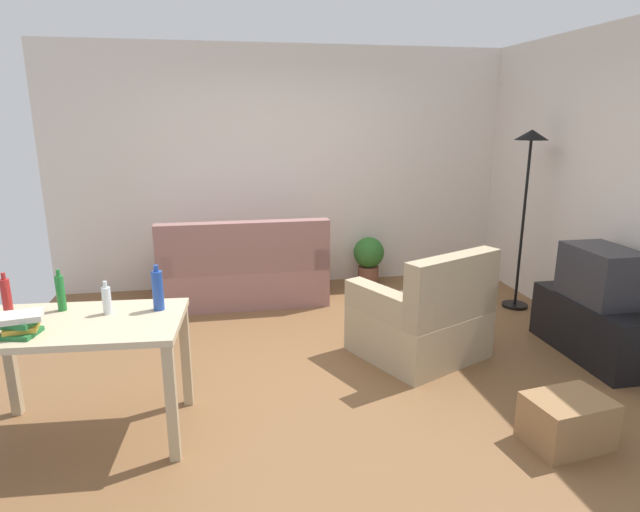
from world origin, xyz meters
name	(u,v)px	position (x,y,z in m)	size (l,w,h in m)	color
ground_plane	(319,362)	(0.00, 0.00, -0.01)	(5.20, 4.40, 0.02)	brown
wall_rear	(285,169)	(0.00, 2.20, 1.35)	(5.20, 0.10, 2.70)	silver
wall_right	(624,188)	(2.60, 0.00, 1.35)	(0.10, 4.40, 2.70)	beige
couch	(244,273)	(-0.52, 1.59, 0.31)	(1.73, 0.84, 0.92)	#996B66
tv_stand	(593,328)	(2.25, -0.30, 0.24)	(0.44, 1.10, 0.48)	black
tv	(601,274)	(2.25, -0.30, 0.70)	(0.41, 0.60, 0.44)	#2D2D33
torchiere_lamp	(528,171)	(2.25, 0.88, 1.41)	(0.32, 0.32, 1.81)	black
desk	(80,338)	(-1.59, -0.76, 0.65)	(1.24, 0.78, 0.76)	#C6B28E
potted_plant	(369,257)	(0.94, 1.90, 0.33)	(0.36, 0.36, 0.57)	brown
armchair	(423,319)	(0.86, -0.05, 0.32)	(1.17, 1.14, 0.92)	tan
storage_box	(567,421)	(1.27, -1.37, 0.15)	(0.48, 0.34, 0.30)	olive
bottle_red	(7,297)	(-2.01, -0.59, 0.88)	(0.05, 0.05, 0.27)	#AD2323
bottle_green	(61,293)	(-1.72, -0.55, 0.88)	(0.05, 0.05, 0.26)	#1E722D
bottle_clear	(107,300)	(-1.43, -0.66, 0.85)	(0.05, 0.05, 0.21)	silver
bottle_blue	(158,290)	(-1.13, -0.64, 0.89)	(0.07, 0.07, 0.29)	#2347A3
book_stack	(19,324)	(-1.84, -0.91, 0.83)	(0.28, 0.22, 0.12)	#236B33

